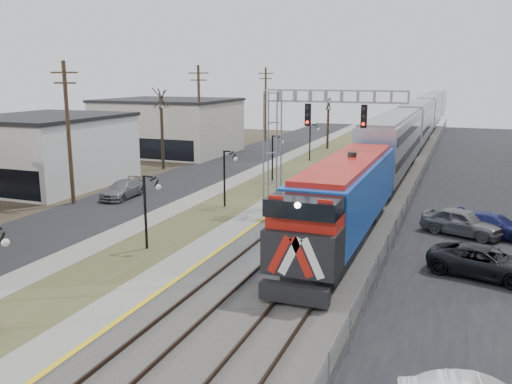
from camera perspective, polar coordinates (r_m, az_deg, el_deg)
The scene contains 18 objects.
street_west at distance 47.27m, azimuth -8.11°, elevation 1.12°, with size 7.00×120.00×0.04m, color black.
sidewalk at distance 45.28m, azimuth -3.13°, elevation 0.75°, with size 2.00×120.00×0.08m, color gray.
grass_median at distance 44.16m, azimuth 0.43°, elevation 0.46°, with size 4.00×120.00×0.06m, color #454D29.
platform at distance 43.20m, azimuth 4.15°, elevation 0.29°, with size 2.00×120.00×0.24m, color gray.
ballast_bed at distance 42.06m, azimuth 10.68°, elevation -0.26°, with size 8.00×120.00×0.20m, color #595651.
platform_edge at distance 42.93m, azimuth 5.28°, elevation 0.36°, with size 0.24×120.00×0.01m, color gold.
track_near at distance 42.41m, azimuth 8.04°, elevation 0.18°, with size 1.58×120.00×0.15m.
track_far at distance 41.79m, azimuth 12.71°, elevation -0.18°, with size 1.58×120.00×0.15m.
train at distance 75.37m, azimuth 16.77°, elevation 7.10°, with size 3.00×108.65×5.33m.
signal_gantry at distance 35.08m, azimuth 4.41°, elevation 6.54°, with size 9.00×1.07×8.15m.
lampposts at distance 29.08m, azimuth -11.27°, elevation -2.05°, with size 0.14×62.14×4.00m.
utility_poles at distance 40.07m, azimuth -19.13°, elevation 5.77°, with size 0.28×80.28×10.00m.
fence at distance 41.40m, azimuth 16.44°, elevation 0.24°, with size 0.04×120.00×1.60m, color gray.
bare_trees at distance 50.79m, azimuth -7.21°, elevation 4.98°, with size 12.30×42.30×5.95m.
car_lot_c at distance 26.94m, azimuth 22.94°, elevation -6.87°, with size 2.29×4.97×1.38m, color black.
car_lot_d at distance 33.66m, azimuth 23.78°, elevation -3.28°, with size 1.83×4.50×1.31m, color navy.
car_lot_e at distance 33.20m, azimuth 20.85°, elevation -3.03°, with size 1.82×4.54×1.55m, color slate.
car_street_b at distance 41.62m, azimuth -13.81°, elevation 0.24°, with size 1.81×4.46×1.29m, color slate.
Camera 1 is at (11.22, -5.45, 9.09)m, focal length 38.00 mm.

